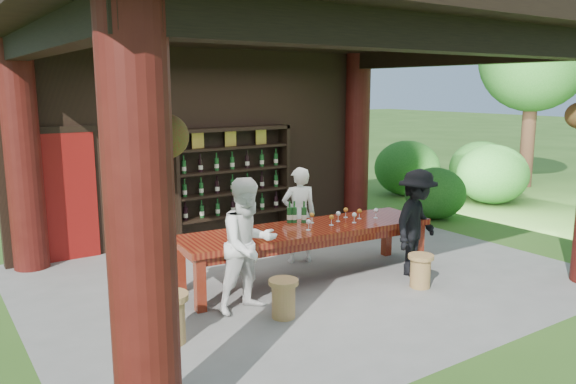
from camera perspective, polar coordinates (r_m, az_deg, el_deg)
ground at (r=8.10m, az=1.59°, el=-8.46°), size 90.00×90.00×0.00m
pavilion at (r=8.01m, az=-0.19°, el=6.93°), size 7.50×6.00×3.60m
wine_shelf at (r=9.98m, az=-5.66°, el=0.99°), size 2.23×0.34×1.96m
tasting_table at (r=7.77m, az=1.94°, el=-4.39°), size 3.71×1.24×0.75m
stool_near_left at (r=6.62m, az=-0.46°, el=-10.67°), size 0.35×0.35×0.46m
stool_near_right at (r=7.77m, az=13.31°, el=-7.72°), size 0.34×0.34×0.45m
stool_far_left at (r=6.12m, az=-11.94°, el=-12.31°), size 0.41×0.41×0.54m
host at (r=8.52m, az=1.13°, el=-2.35°), size 0.62×0.51×1.47m
guest_woman at (r=6.67m, az=-4.02°, el=-5.40°), size 0.83×0.68×1.62m
guest_man at (r=8.12m, az=12.95°, el=-3.08°), size 1.11×0.85×1.52m
table_bottles at (r=7.95m, az=0.81°, el=-2.03°), size 0.25×0.19×0.31m
table_glasses at (r=8.04m, az=5.42°, el=-2.53°), size 1.31×0.40×0.15m
napkin_basket at (r=7.14m, az=-4.97°, el=-4.23°), size 0.27×0.20×0.14m
shrubs at (r=10.27m, az=13.50°, el=-1.46°), size 14.93×8.50×1.36m
trees at (r=11.02m, az=11.98°, el=14.14°), size 20.19×11.51×4.80m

